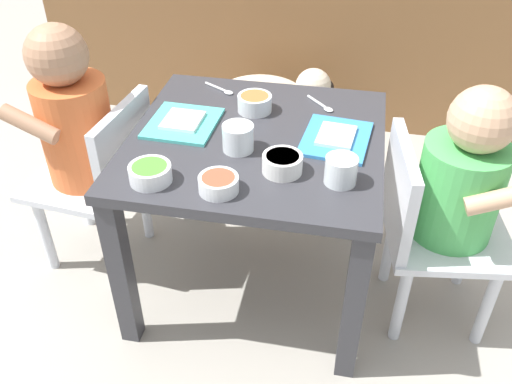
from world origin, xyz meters
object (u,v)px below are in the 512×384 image
(seated_child_right, at_px, (455,187))
(cereal_bowl_left_side, at_px, (255,103))
(water_cup_left, at_px, (341,172))
(food_tray_right, at_px, (336,138))
(dining_table, at_px, (256,165))
(dog, at_px, (269,98))
(spoon_by_left_tray, at_px, (222,90))
(food_tray_left, at_px, (183,122))
(veggie_bowl_near, at_px, (282,163))
(veggie_bowl_far, at_px, (219,183))
(seated_child_left, at_px, (79,128))
(water_cup_right, at_px, (238,139))
(cereal_bowl_right_side, at_px, (150,173))
(spoon_by_right_tray, at_px, (322,105))

(seated_child_right, distance_m, cereal_bowl_left_side, 0.51)
(seated_child_right, distance_m, water_cup_left, 0.29)
(food_tray_right, bearing_deg, water_cup_left, -82.71)
(dining_table, relative_size, food_tray_right, 2.96)
(dog, height_order, spoon_by_left_tray, spoon_by_left_tray)
(food_tray_left, distance_m, veggie_bowl_near, 0.30)
(dining_table, xyz_separation_m, cereal_bowl_left_side, (-0.03, 0.12, 0.10))
(food_tray_left, height_order, veggie_bowl_far, veggie_bowl_far)
(dining_table, distance_m, seated_child_left, 0.46)
(dining_table, relative_size, water_cup_right, 8.34)
(water_cup_right, bearing_deg, seated_child_left, 169.61)
(cereal_bowl_right_side, xyz_separation_m, spoon_by_right_tray, (0.31, 0.39, -0.02))
(cereal_bowl_left_side, bearing_deg, dining_table, -77.38)
(food_tray_right, height_order, cereal_bowl_left_side, cereal_bowl_left_side)
(dining_table, height_order, seated_child_right, seated_child_right)
(seated_child_left, xyz_separation_m, spoon_by_left_tray, (0.32, 0.19, 0.04))
(seated_child_left, height_order, spoon_by_left_tray, seated_child_left)
(seated_child_right, height_order, veggie_bowl_near, seated_child_right)
(veggie_bowl_far, distance_m, veggie_bowl_near, 0.15)
(food_tray_left, bearing_deg, water_cup_left, -22.92)
(cereal_bowl_left_side, height_order, spoon_by_right_tray, cereal_bowl_left_side)
(water_cup_left, bearing_deg, water_cup_right, 160.62)
(cereal_bowl_left_side, relative_size, spoon_by_right_tray, 1.03)
(food_tray_right, xyz_separation_m, cereal_bowl_left_side, (-0.21, 0.10, 0.02))
(seated_child_right, distance_m, dog, 0.90)
(spoon_by_left_tray, distance_m, spoon_by_right_tray, 0.27)
(seated_child_left, xyz_separation_m, food_tray_left, (0.27, 0.00, 0.04))
(dining_table, xyz_separation_m, food_tray_left, (-0.18, 0.02, 0.08))
(veggie_bowl_near, distance_m, spoon_by_right_tray, 0.31)
(water_cup_left, distance_m, water_cup_right, 0.24)
(water_cup_right, bearing_deg, dog, 94.43)
(water_cup_right, bearing_deg, spoon_by_left_tray, 111.19)
(water_cup_left, height_order, veggie_bowl_near, water_cup_left)
(seated_child_right, bearing_deg, seated_child_left, 177.31)
(seated_child_left, height_order, cereal_bowl_right_side, seated_child_left)
(dog, distance_m, food_tray_left, 0.71)
(food_tray_left, bearing_deg, dining_table, -6.93)
(dog, xyz_separation_m, veggie_bowl_far, (0.05, -0.89, 0.27))
(spoon_by_left_tray, bearing_deg, food_tray_left, -103.86)
(dining_table, relative_size, seated_child_right, 0.92)
(food_tray_left, bearing_deg, veggie_bowl_near, -29.42)
(dining_table, height_order, cereal_bowl_right_side, cereal_bowl_right_side)
(seated_child_right, height_order, cereal_bowl_left_side, seated_child_right)
(dog, distance_m, spoon_by_left_tray, 0.53)
(food_tray_left, height_order, spoon_by_right_tray, food_tray_left)
(dining_table, distance_m, water_cup_right, 0.12)
(cereal_bowl_right_side, xyz_separation_m, veggie_bowl_near, (0.26, 0.08, 0.00))
(cereal_bowl_left_side, relative_size, spoon_by_left_tray, 0.91)
(water_cup_right, bearing_deg, veggie_bowl_far, -91.67)
(cereal_bowl_left_side, height_order, veggie_bowl_near, cereal_bowl_left_side)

